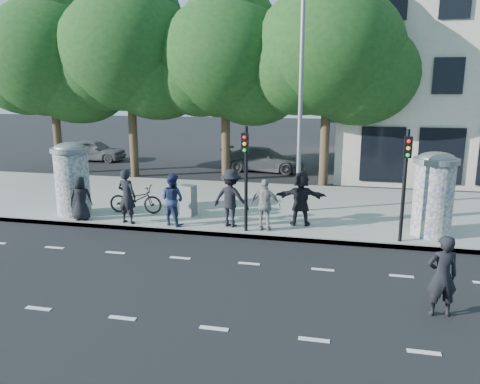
% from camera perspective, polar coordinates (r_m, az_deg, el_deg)
% --- Properties ---
extents(ground, '(120.00, 120.00, 0.00)m').
position_cam_1_polar(ground, '(11.74, -0.25, -11.19)').
color(ground, black).
rests_on(ground, ground).
extents(sidewalk, '(40.00, 8.00, 0.15)m').
position_cam_1_polar(sidewalk, '(18.71, 4.81, -1.75)').
color(sidewalk, gray).
rests_on(sidewalk, ground).
extents(curb, '(40.00, 0.10, 0.16)m').
position_cam_1_polar(curb, '(14.97, 2.75, -5.50)').
color(curb, slate).
rests_on(curb, ground).
extents(lane_dash_near, '(32.00, 0.12, 0.01)m').
position_cam_1_polar(lane_dash_near, '(9.83, -3.19, -16.28)').
color(lane_dash_near, silver).
rests_on(lane_dash_near, ground).
extents(lane_dash_far, '(32.00, 0.12, 0.01)m').
position_cam_1_polar(lane_dash_far, '(13.00, 1.12, -8.72)').
color(lane_dash_far, silver).
rests_on(lane_dash_far, ground).
extents(ad_column_left, '(1.36, 1.36, 2.65)m').
position_cam_1_polar(ad_column_left, '(18.05, -19.80, 1.73)').
color(ad_column_left, beige).
rests_on(ad_column_left, sidewalk).
extents(ad_column_right, '(1.36, 1.36, 2.65)m').
position_cam_1_polar(ad_column_right, '(15.76, 22.54, -0.03)').
color(ad_column_right, beige).
rests_on(ad_column_right, sidewalk).
extents(traffic_pole_near, '(0.22, 0.31, 3.40)m').
position_cam_1_polar(traffic_pole_near, '(14.78, 0.71, 2.91)').
color(traffic_pole_near, black).
rests_on(traffic_pole_near, sidewalk).
extents(traffic_pole_far, '(0.22, 0.31, 3.40)m').
position_cam_1_polar(traffic_pole_far, '(14.59, 19.50, 2.04)').
color(traffic_pole_far, black).
rests_on(traffic_pole_far, sidewalk).
extents(street_lamp, '(0.25, 0.93, 8.00)m').
position_cam_1_polar(street_lamp, '(17.16, 7.42, 12.79)').
color(street_lamp, slate).
rests_on(street_lamp, sidewalk).
extents(tree_far_left, '(7.20, 7.20, 9.26)m').
position_cam_1_polar(tree_far_left, '(27.66, -22.08, 14.88)').
color(tree_far_left, '#38281C').
rests_on(tree_far_left, ground).
extents(tree_mid_left, '(7.20, 7.20, 9.57)m').
position_cam_1_polar(tree_mid_left, '(25.45, -13.39, 16.40)').
color(tree_mid_left, '#38281C').
rests_on(tree_mid_left, ground).
extents(tree_near_left, '(6.80, 6.80, 8.97)m').
position_cam_1_polar(tree_near_left, '(23.92, -1.81, 15.93)').
color(tree_near_left, '#38281C').
rests_on(tree_near_left, ground).
extents(tree_center, '(7.00, 7.00, 9.30)m').
position_cam_1_polar(tree_center, '(22.82, 10.71, 16.49)').
color(tree_center, '#38281C').
rests_on(tree_center, ground).
extents(ped_a, '(0.89, 0.76, 1.55)m').
position_cam_1_polar(ped_a, '(17.27, -18.85, -0.75)').
color(ped_a, black).
rests_on(ped_a, sidewalk).
extents(ped_b, '(0.76, 0.58, 1.88)m').
position_cam_1_polar(ped_b, '(16.40, -13.62, -0.52)').
color(ped_b, black).
rests_on(ped_b, sidewalk).
extents(ped_c, '(1.01, 0.88, 1.75)m').
position_cam_1_polar(ped_c, '(15.92, -8.25, -0.92)').
color(ped_c, navy).
rests_on(ped_c, sidewalk).
extents(ped_d, '(1.37, 0.96, 1.94)m').
position_cam_1_polar(ped_d, '(15.58, -1.12, -0.75)').
color(ped_d, black).
rests_on(ped_d, sidewalk).
extents(ped_e, '(1.02, 0.60, 1.71)m').
position_cam_1_polar(ped_e, '(15.15, 3.09, -1.61)').
color(ped_e, gray).
rests_on(ped_e, sidewalk).
extents(ped_f, '(1.78, 0.81, 1.85)m').
position_cam_1_polar(ped_f, '(15.83, 7.42, -0.79)').
color(ped_f, black).
rests_on(ped_f, sidewalk).
extents(man_road, '(0.72, 0.55, 1.78)m').
position_cam_1_polar(man_road, '(10.82, 23.42, -9.36)').
color(man_road, black).
rests_on(man_road, ground).
extents(bicycle, '(0.85, 2.03, 1.04)m').
position_cam_1_polar(bicycle, '(17.72, -12.61, -0.87)').
color(bicycle, black).
rests_on(bicycle, sidewalk).
extents(cabinet_left, '(0.62, 0.53, 1.11)m').
position_cam_1_polar(cabinet_left, '(17.11, -6.33, -1.00)').
color(cabinet_left, slate).
rests_on(cabinet_left, sidewalk).
extents(cabinet_right, '(0.63, 0.51, 1.17)m').
position_cam_1_polar(cabinet_right, '(16.26, 21.56, -2.49)').
color(cabinet_right, gray).
rests_on(cabinet_right, sidewalk).
extents(car_left, '(1.80, 4.10, 1.37)m').
position_cam_1_polar(car_left, '(31.76, -17.38, 4.87)').
color(car_left, '#585A60').
rests_on(car_left, ground).
extents(car_right, '(2.18, 4.77, 1.35)m').
position_cam_1_polar(car_right, '(26.66, 2.89, 3.99)').
color(car_right, '#4C5053').
rests_on(car_right, ground).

